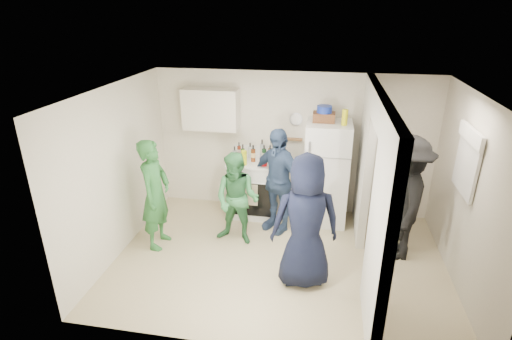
# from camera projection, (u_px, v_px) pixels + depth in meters

# --- Properties ---
(floor) EXTENTS (4.80, 4.80, 0.00)m
(floor) POSITION_uv_depth(u_px,v_px,m) (279.00, 260.00, 5.92)
(floor) COLOR tan
(floor) RESTS_ON ground
(wall_back) EXTENTS (4.80, 0.00, 4.80)m
(wall_back) POSITION_uv_depth(u_px,v_px,m) (292.00, 144.00, 6.99)
(wall_back) COLOR silver
(wall_back) RESTS_ON floor
(wall_front) EXTENTS (4.80, 0.00, 4.80)m
(wall_front) POSITION_uv_depth(u_px,v_px,m) (260.00, 254.00, 3.90)
(wall_front) COLOR silver
(wall_front) RESTS_ON floor
(wall_left) EXTENTS (0.00, 3.40, 3.40)m
(wall_left) POSITION_uv_depth(u_px,v_px,m) (118.00, 171.00, 5.83)
(wall_left) COLOR silver
(wall_left) RESTS_ON floor
(wall_right) EXTENTS (0.00, 3.40, 3.40)m
(wall_right) POSITION_uv_depth(u_px,v_px,m) (469.00, 197.00, 5.06)
(wall_right) COLOR silver
(wall_right) RESTS_ON floor
(ceiling) EXTENTS (4.80, 4.80, 0.00)m
(ceiling) POSITION_uv_depth(u_px,v_px,m) (283.00, 92.00, 4.97)
(ceiling) COLOR white
(ceiling) RESTS_ON wall_back
(partition_pier_back) EXTENTS (0.12, 1.20, 2.50)m
(partition_pier_back) POSITION_uv_depth(u_px,v_px,m) (365.00, 160.00, 6.25)
(partition_pier_back) COLOR silver
(partition_pier_back) RESTS_ON floor
(partition_pier_front) EXTENTS (0.12, 1.20, 2.50)m
(partition_pier_front) POSITION_uv_depth(u_px,v_px,m) (381.00, 233.00, 4.25)
(partition_pier_front) COLOR silver
(partition_pier_front) RESTS_ON floor
(partition_header) EXTENTS (0.12, 1.00, 0.40)m
(partition_header) POSITION_uv_depth(u_px,v_px,m) (381.00, 112.00, 4.85)
(partition_header) COLOR silver
(partition_header) RESTS_ON partition_pier_back
(stove) EXTENTS (0.85, 0.71, 1.01)m
(stove) POSITION_uv_depth(u_px,v_px,m) (254.00, 187.00, 7.08)
(stove) COLOR white
(stove) RESTS_ON floor
(upper_cabinet) EXTENTS (0.95, 0.34, 0.70)m
(upper_cabinet) POSITION_uv_depth(u_px,v_px,m) (211.00, 109.00, 6.82)
(upper_cabinet) COLOR silver
(upper_cabinet) RESTS_ON wall_back
(fridge) EXTENTS (0.72, 0.70, 1.76)m
(fridge) POSITION_uv_depth(u_px,v_px,m) (326.00, 173.00, 6.71)
(fridge) COLOR white
(fridge) RESTS_ON floor
(wicker_basket) EXTENTS (0.35, 0.25, 0.15)m
(wicker_basket) POSITION_uv_depth(u_px,v_px,m) (324.00, 117.00, 6.40)
(wicker_basket) COLOR brown
(wicker_basket) RESTS_ON fridge
(blue_bowl) EXTENTS (0.24, 0.24, 0.11)m
(blue_bowl) POSITION_uv_depth(u_px,v_px,m) (324.00, 109.00, 6.35)
(blue_bowl) COLOR #152B97
(blue_bowl) RESTS_ON wicker_basket
(yellow_cup_stack_top) EXTENTS (0.09, 0.09, 0.25)m
(yellow_cup_stack_top) POSITION_uv_depth(u_px,v_px,m) (345.00, 117.00, 6.20)
(yellow_cup_stack_top) COLOR yellow
(yellow_cup_stack_top) RESTS_ON fridge
(wall_clock) EXTENTS (0.22, 0.02, 0.22)m
(wall_clock) POSITION_uv_depth(u_px,v_px,m) (296.00, 119.00, 6.79)
(wall_clock) COLOR white
(wall_clock) RESTS_ON wall_back
(spice_shelf) EXTENTS (0.35, 0.08, 0.03)m
(spice_shelf) POSITION_uv_depth(u_px,v_px,m) (292.00, 139.00, 6.91)
(spice_shelf) COLOR olive
(spice_shelf) RESTS_ON wall_back
(nook_window) EXTENTS (0.03, 0.70, 0.80)m
(nook_window) POSITION_uv_depth(u_px,v_px,m) (469.00, 162.00, 5.09)
(nook_window) COLOR black
(nook_window) RESTS_ON wall_right
(nook_window_frame) EXTENTS (0.04, 0.76, 0.86)m
(nook_window_frame) POSITION_uv_depth(u_px,v_px,m) (467.00, 162.00, 5.09)
(nook_window_frame) COLOR white
(nook_window_frame) RESTS_ON wall_right
(nook_valance) EXTENTS (0.04, 0.82, 0.18)m
(nook_valance) POSITION_uv_depth(u_px,v_px,m) (471.00, 135.00, 4.96)
(nook_valance) COLOR white
(nook_valance) RESTS_ON wall_right
(yellow_cup_stack_stove) EXTENTS (0.09, 0.09, 0.25)m
(yellow_cup_stack_stove) POSITION_uv_depth(u_px,v_px,m) (244.00, 158.00, 6.65)
(yellow_cup_stack_stove) COLOR yellow
(yellow_cup_stack_stove) RESTS_ON stove
(red_cup) EXTENTS (0.09, 0.09, 0.12)m
(red_cup) POSITION_uv_depth(u_px,v_px,m) (264.00, 162.00, 6.64)
(red_cup) COLOR red
(red_cup) RESTS_ON stove
(person_green_left) EXTENTS (0.44, 0.64, 1.73)m
(person_green_left) POSITION_uv_depth(u_px,v_px,m) (155.00, 195.00, 5.99)
(person_green_left) COLOR #2C6F37
(person_green_left) RESTS_ON floor
(person_green_center) EXTENTS (0.80, 0.67, 1.48)m
(person_green_center) POSITION_uv_depth(u_px,v_px,m) (237.00, 199.00, 6.12)
(person_green_center) COLOR #3D8B4E
(person_green_center) RESTS_ON floor
(person_denim) EXTENTS (1.09, 0.93, 1.76)m
(person_denim) POSITION_uv_depth(u_px,v_px,m) (277.00, 181.00, 6.43)
(person_denim) COLOR #344B72
(person_denim) RESTS_ON floor
(person_navy) EXTENTS (1.00, 0.76, 1.84)m
(person_navy) POSITION_uv_depth(u_px,v_px,m) (306.00, 222.00, 5.13)
(person_navy) COLOR black
(person_navy) RESTS_ON floor
(person_nook) EXTENTS (0.83, 1.28, 1.87)m
(person_nook) POSITION_uv_depth(u_px,v_px,m) (404.00, 199.00, 5.71)
(person_nook) COLOR black
(person_nook) RESTS_ON floor
(bottle_a) EXTENTS (0.06, 0.06, 0.27)m
(bottle_a) POSITION_uv_depth(u_px,v_px,m) (239.00, 150.00, 6.99)
(bottle_a) COLOR maroon
(bottle_a) RESTS_ON stove
(bottle_b) EXTENTS (0.07, 0.07, 0.31)m
(bottle_b) POSITION_uv_depth(u_px,v_px,m) (243.00, 153.00, 6.78)
(bottle_b) COLOR #28541C
(bottle_b) RESTS_ON stove
(bottle_c) EXTENTS (0.07, 0.07, 0.27)m
(bottle_c) POSITION_uv_depth(u_px,v_px,m) (250.00, 150.00, 6.99)
(bottle_c) COLOR #AAB3B8
(bottle_c) RESTS_ON stove
(bottle_d) EXTENTS (0.08, 0.08, 0.29)m
(bottle_d) POSITION_uv_depth(u_px,v_px,m) (253.00, 153.00, 6.79)
(bottle_d) COLOR #672E12
(bottle_d) RESTS_ON stove
(bottle_e) EXTENTS (0.07, 0.07, 0.33)m
(bottle_e) POSITION_uv_depth(u_px,v_px,m) (262.00, 149.00, 6.98)
(bottle_e) COLOR #919BA1
(bottle_e) RESTS_ON stove
(bottle_f) EXTENTS (0.07, 0.07, 0.28)m
(bottle_f) POSITION_uv_depth(u_px,v_px,m) (264.00, 153.00, 6.83)
(bottle_f) COLOR #14391D
(bottle_f) RESTS_ON stove
(bottle_g) EXTENTS (0.07, 0.07, 0.24)m
(bottle_g) POSITION_uv_depth(u_px,v_px,m) (270.00, 152.00, 6.94)
(bottle_g) COLOR olive
(bottle_g) RESTS_ON stove
(bottle_h) EXTENTS (0.06, 0.06, 0.28)m
(bottle_h) POSITION_uv_depth(u_px,v_px,m) (235.00, 154.00, 6.77)
(bottle_h) COLOR #A4ABB0
(bottle_h) RESTS_ON stove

